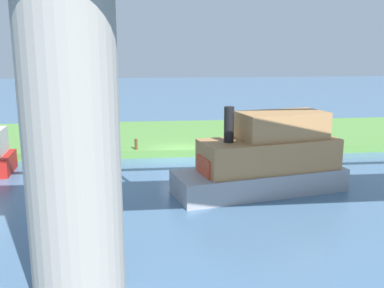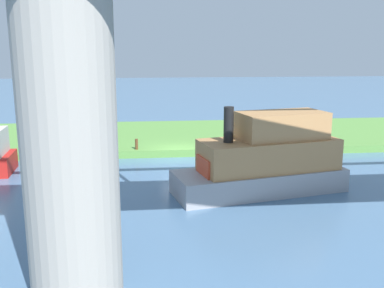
{
  "view_description": "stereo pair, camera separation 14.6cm",
  "coord_description": "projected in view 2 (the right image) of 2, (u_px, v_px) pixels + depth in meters",
  "views": [
    {
      "loc": [
        2.23,
        28.61,
        7.22
      ],
      "look_at": [
        -0.28,
        5.0,
        2.0
      ],
      "focal_mm": 41.24,
      "sensor_mm": 36.0,
      "label": 1
    },
    {
      "loc": [
        2.09,
        28.63,
        7.22
      ],
      "look_at": [
        -0.28,
        5.0,
        2.0
      ],
      "focal_mm": 41.24,
      "sensor_mm": 36.0,
      "label": 2
    }
  ],
  "objects": [
    {
      "name": "mooring_post",
      "position": [
        137.0,
        144.0,
        29.58
      ],
      "size": [
        0.2,
        0.2,
        0.72
      ],
      "primitive_type": "cylinder",
      "color": "brown",
      "rests_on": "grassy_bank"
    },
    {
      "name": "person_on_bank",
      "position": [
        92.0,
        137.0,
        30.14
      ],
      "size": [
        0.5,
        0.5,
        1.39
      ],
      "color": "#2D334C",
      "rests_on": "grassy_bank"
    },
    {
      "name": "bridge_pylon",
      "position": [
        69.0,
        140.0,
        12.38
      ],
      "size": [
        2.71,
        2.71,
        9.33
      ],
      "primitive_type": "cylinder",
      "color": "#9E998E",
      "rests_on": "ground"
    },
    {
      "name": "pontoon_yellow",
      "position": [
        305.0,
        155.0,
        28.26
      ],
      "size": [
        3.92,
        1.65,
        1.28
      ],
      "color": "red",
      "rests_on": "ground"
    },
    {
      "name": "motorboat_red",
      "position": [
        265.0,
        160.0,
        22.27
      ],
      "size": [
        9.12,
        4.73,
        4.45
      ],
      "color": "#99999E",
      "rests_on": "ground"
    },
    {
      "name": "ground_plane",
      "position": [
        180.0,
        157.0,
        29.57
      ],
      "size": [
        160.0,
        160.0,
        0.0
      ],
      "primitive_type": "plane",
      "color": "#4C7093"
    },
    {
      "name": "grassy_bank",
      "position": [
        175.0,
        136.0,
        35.35
      ],
      "size": [
        80.0,
        12.0,
        0.5
      ],
      "primitive_type": "cube",
      "color": "#5B9342",
      "rests_on": "ground"
    }
  ]
}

